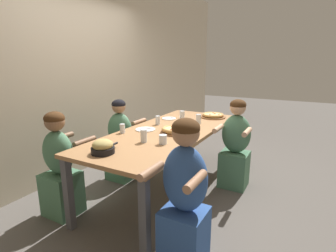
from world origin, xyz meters
TOP-DOWN VIEW (x-y plane):
  - ground_plane at (0.00, 0.00)m, footprint 18.00×18.00m
  - restaurant_back_panel at (0.00, 1.45)m, footprint 10.00×0.06m
  - dining_table at (0.00, 0.00)m, footprint 2.47×0.98m
  - pizza_board_main at (0.95, -0.24)m, footprint 0.37×0.37m
  - pizza_board_second at (-0.08, -0.13)m, footprint 0.34×0.34m
  - skillet_bowl at (-1.00, 0.13)m, footprint 0.31×0.21m
  - empty_plate_a at (-0.13, 0.24)m, footprint 0.24×0.24m
  - empty_plate_b at (0.55, 0.29)m, footprint 0.20×0.20m
  - cocktail_glass_blue at (-0.50, -0.22)m, footprint 0.08×0.08m
  - drinking_glass_a at (-0.37, 0.40)m, footprint 0.06×0.06m
  - drinking_glass_b at (0.56, 0.08)m, footprint 0.07×0.07m
  - drinking_glass_c at (-0.55, -0.01)m, footprint 0.07×0.07m
  - drinking_glass_d at (0.18, 0.25)m, footprint 0.06×0.06m
  - drinking_glass_e at (0.48, -0.20)m, footprint 0.07×0.07m
  - diner_near_left at (-1.04, -0.71)m, footprint 0.51×0.40m
  - diner_near_midright at (0.47, -0.71)m, footprint 0.51×0.40m
  - diner_far_center at (-0.04, 0.71)m, footprint 0.51×0.40m
  - diner_far_left at (-1.03, 0.71)m, footprint 0.51×0.40m

SIDE VIEW (x-z plane):
  - ground_plane at x=0.00m, z-range 0.00..0.00m
  - diner_far_center at x=-0.04m, z-range -0.05..1.05m
  - diner_far_left at x=-1.03m, z-range -0.05..1.07m
  - diner_near_midright at x=0.47m, z-range -0.05..1.09m
  - diner_near_left at x=-1.04m, z-range -0.04..1.16m
  - dining_table at x=0.00m, z-range 0.32..1.09m
  - empty_plate_a at x=-0.13m, z-range 0.77..0.79m
  - empty_plate_b at x=0.55m, z-range 0.77..0.79m
  - pizza_board_main at x=0.95m, z-range 0.78..0.84m
  - pizza_board_second at x=-0.08m, z-range 0.78..0.84m
  - cocktail_glass_blue at x=-0.50m, z-range 0.76..0.88m
  - drinking_glass_a at x=-0.37m, z-range 0.77..0.88m
  - drinking_glass_d at x=0.18m, z-range 0.77..0.89m
  - drinking_glass_b at x=0.56m, z-range 0.77..0.90m
  - skillet_bowl at x=-1.00m, z-range 0.77..0.90m
  - drinking_glass_c at x=-0.55m, z-range 0.77..0.90m
  - drinking_glass_e at x=0.48m, z-range 0.78..0.90m
  - restaurant_back_panel at x=0.00m, z-range 0.00..3.20m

